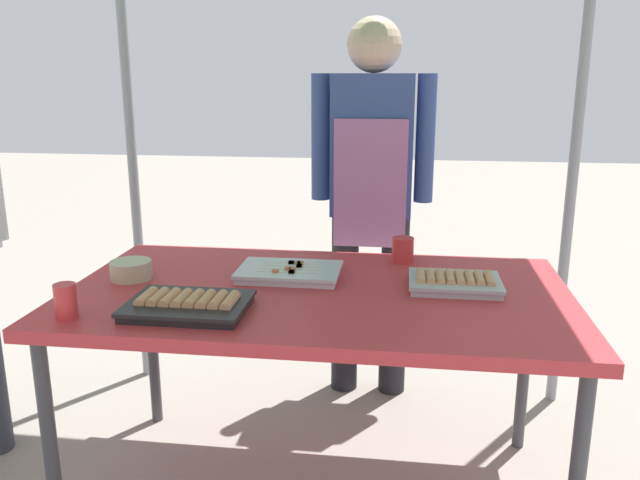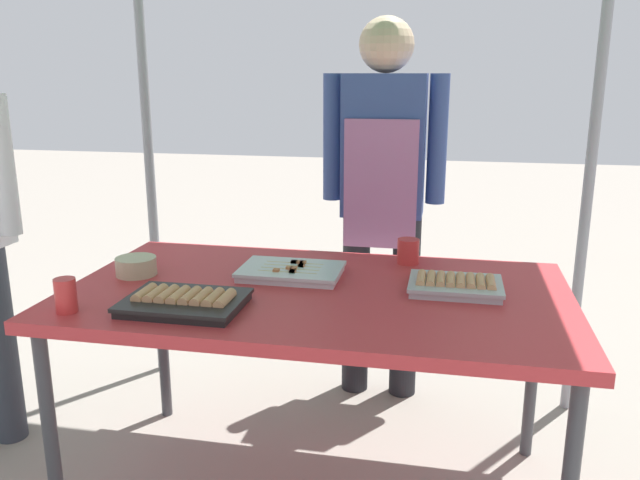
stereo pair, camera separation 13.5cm
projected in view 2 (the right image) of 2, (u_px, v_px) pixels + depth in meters
stall_table at (317, 304)px, 2.08m from camera, size 1.60×0.90×0.75m
tray_grilled_sausages at (455, 285)px, 2.04m from camera, size 0.29×0.22×0.05m
tray_meat_skewers at (291, 272)px, 2.19m from camera, size 0.34×0.23×0.04m
tray_pork_links at (184, 301)px, 1.89m from camera, size 0.35×0.26×0.05m
condiment_bowl at (136, 266)px, 2.20m from camera, size 0.14×0.14×0.06m
drink_cup_near_edge at (408, 251)px, 2.33m from camera, size 0.08×0.08×0.09m
drink_cup_by_wok at (66, 295)px, 1.85m from camera, size 0.06×0.06×0.10m
vendor_woman at (383, 181)px, 2.73m from camera, size 0.52×0.23×1.65m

